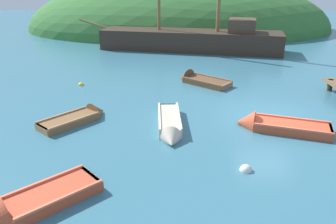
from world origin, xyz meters
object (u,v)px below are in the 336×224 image
Objects in this scene: rowboat_outer_right at (33,206)px; rowboat_outer_left at (275,127)px; sailing_ship at (192,43)px; rowboat_near_dock at (79,119)px; rowboat_center at (198,81)px; buoy_white at (246,170)px; buoy_yellow at (81,85)px; rowboat_portside at (170,126)px.

rowboat_outer_left reaches higher than rowboat_outer_right.
rowboat_outer_right is at bearing 88.46° from sailing_ship.
sailing_ship reaches higher than rowboat_near_dock.
rowboat_outer_left is 1.28× the size of rowboat_near_dock.
rowboat_near_dock is (-0.39, 6.02, -0.01)m from rowboat_outer_right.
rowboat_outer_left is at bearing 152.50° from rowboat_center.
rowboat_outer_left is 3.72m from buoy_white.
rowboat_outer_left is 11.44m from buoy_yellow.
rowboat_outer_left is 11.74× the size of buoy_yellow.
sailing_ship is 22.77m from rowboat_outer_right.
rowboat_near_dock is (-8.38, 0.76, -0.03)m from rowboat_outer_left.
sailing_ship is 4.87× the size of rowboat_portside.
sailing_ship is 20.12m from buoy_white.
rowboat_center is 0.87× the size of rowboat_outer_left.
rowboat_portside is 8.08m from buoy_yellow.
rowboat_outer_left is at bearing 59.98° from buoy_white.
rowboat_outer_right is 0.91× the size of rowboat_center.
buoy_yellow is at bearing -141.81° from rowboat_portside.
rowboat_outer_right is 1.02× the size of rowboat_near_dock.
rowboat_portside is 4.38m from rowboat_outer_left.
sailing_ship is 5.38× the size of rowboat_center.
rowboat_near_dock is (-5.63, -5.97, -0.01)m from rowboat_center.
rowboat_portside is (3.61, 5.23, 0.04)m from rowboat_outer_right.
rowboat_outer_right is (-5.33, -22.13, -0.53)m from sailing_ship.
rowboat_outer_right is 9.57m from rowboat_outer_left.
rowboat_near_dock reaches higher than buoy_yellow.
rowboat_outer_right is 13.09m from rowboat_center.
buoy_white is (6.52, -3.98, -0.09)m from rowboat_near_dock.
rowboat_outer_right reaches higher than rowboat_portside.
sailing_ship is at bearing 170.96° from rowboat_portside.
rowboat_portside is (-1.72, -16.90, -0.49)m from sailing_ship.
rowboat_near_dock is 9.14× the size of buoy_yellow.
rowboat_portside is at bearing -168.50° from rowboat_outer_right.
rowboat_near_dock reaches higher than rowboat_portside.
rowboat_outer_right is 6.36m from rowboat_portside.
buoy_white is at bearing -49.62° from buoy_yellow.
buoy_yellow is at bearing 130.38° from buoy_white.
rowboat_near_dock is at bearing 86.96° from rowboat_center.
rowboat_center is 7.01m from buoy_yellow.
rowboat_portside is 1.11× the size of rowboat_center.
sailing_ship is 55.17× the size of buoy_yellow.
rowboat_outer_right is 0.82× the size of rowboat_portside.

